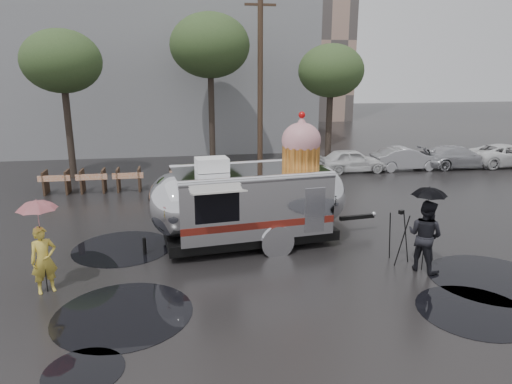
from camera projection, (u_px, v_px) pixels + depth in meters
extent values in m
plane|color=black|center=(260.00, 285.00, 11.22)|extent=(120.00, 120.00, 0.00)
cylinder|color=black|center=(490.00, 279.00, 11.58)|extent=(3.05, 3.05, 0.01)
cylinder|color=black|center=(123.00, 248.00, 13.58)|extent=(2.92, 2.92, 0.01)
cylinder|color=black|center=(474.00, 311.00, 10.01)|extent=(2.45, 2.45, 0.01)
cylinder|color=black|center=(123.00, 314.00, 9.90)|extent=(3.00, 3.00, 0.01)
cylinder|color=black|center=(84.00, 371.00, 8.02)|extent=(1.42, 1.42, 0.01)
cube|color=slate|center=(143.00, 50.00, 31.74)|extent=(22.00, 12.00, 13.00)
cylinder|color=#473323|center=(260.00, 83.00, 23.79)|extent=(0.28, 0.28, 9.00)
cube|color=#473323|center=(260.00, 5.00, 22.81)|extent=(1.60, 0.12, 0.12)
cylinder|color=#382D26|center=(68.00, 118.00, 21.71)|extent=(0.32, 0.32, 5.85)
ellipsoid|color=#2B431F|center=(62.00, 61.00, 21.03)|extent=(3.64, 3.64, 2.86)
cylinder|color=#382D26|center=(211.00, 104.00, 24.63)|extent=(0.32, 0.32, 6.75)
ellipsoid|color=#2B431F|center=(210.00, 45.00, 23.85)|extent=(4.20, 4.20, 3.30)
cylinder|color=#382D26|center=(329.00, 118.00, 23.87)|extent=(0.32, 0.32, 5.40)
ellipsoid|color=#2B431F|center=(331.00, 71.00, 23.25)|extent=(3.36, 3.36, 2.64)
cube|color=#473323|center=(46.00, 183.00, 19.40)|extent=(0.08, 0.80, 1.00)
cube|color=#473323|center=(68.00, 182.00, 19.54)|extent=(0.08, 0.80, 1.00)
cube|color=#E5590C|center=(54.00, 178.00, 19.04)|extent=(1.30, 0.04, 0.25)
cube|color=#473323|center=(82.00, 181.00, 19.64)|extent=(0.08, 0.80, 1.00)
cube|color=#473323|center=(104.00, 180.00, 19.79)|extent=(0.08, 0.80, 1.00)
cube|color=#E5590C|center=(91.00, 177.00, 19.29)|extent=(1.30, 0.04, 0.25)
cube|color=#473323|center=(118.00, 180.00, 19.88)|extent=(0.08, 0.80, 1.00)
cube|color=#473323|center=(140.00, 179.00, 20.03)|extent=(0.08, 0.80, 1.00)
cube|color=#E5590C|center=(128.00, 176.00, 19.53)|extent=(1.30, 0.04, 0.25)
imported|color=silver|center=(352.00, 159.00, 23.60)|extent=(4.00, 1.80, 1.40)
imported|color=#B2B2B7|center=(406.00, 157.00, 24.09)|extent=(4.00, 1.80, 1.40)
imported|color=#B2B2B7|center=(458.00, 155.00, 24.57)|extent=(4.20, 1.80, 1.44)
imported|color=silver|center=(508.00, 152.00, 25.05)|extent=(4.40, 1.90, 1.50)
cube|color=silver|center=(249.00, 199.00, 13.60)|extent=(4.68, 2.82, 1.82)
ellipsoid|color=silver|center=(318.00, 193.00, 14.20)|extent=(1.77, 2.48, 1.82)
ellipsoid|color=silver|center=(175.00, 205.00, 13.00)|extent=(1.77, 2.48, 1.82)
cube|color=black|center=(250.00, 232.00, 13.88)|extent=(5.24, 2.58, 0.30)
cylinder|color=black|center=(276.00, 242.00, 13.05)|extent=(0.73, 0.30, 0.71)
cylinder|color=black|center=(256.00, 220.00, 14.98)|extent=(0.73, 0.30, 0.71)
cylinder|color=silver|center=(278.00, 243.00, 12.91)|extent=(0.97, 0.21, 0.97)
cube|color=black|center=(357.00, 217.00, 14.82)|extent=(1.22, 0.26, 0.12)
sphere|color=silver|center=(374.00, 214.00, 14.97)|extent=(0.18, 0.18, 0.16)
cylinder|color=black|center=(145.00, 246.00, 13.06)|extent=(0.11, 0.11, 0.50)
cube|color=#611811|center=(261.00, 225.00, 12.65)|extent=(4.41, 0.54, 0.20)
cube|color=#611811|center=(240.00, 203.00, 14.79)|extent=(4.41, 0.54, 0.20)
cube|color=black|center=(217.00, 208.00, 12.15)|extent=(1.21, 0.17, 0.81)
cube|color=#B6B2AA|center=(219.00, 192.00, 11.80)|extent=(1.46, 0.66, 0.14)
cube|color=silver|center=(315.00, 210.00, 13.00)|extent=(0.60, 0.10, 1.31)
cube|color=white|center=(212.00, 164.00, 13.02)|extent=(0.98, 0.76, 0.38)
cylinder|color=#F0973D|center=(301.00, 156.00, 13.73)|extent=(1.16, 1.16, 0.61)
ellipsoid|color=#D28E92|center=(301.00, 140.00, 13.60)|extent=(1.30, 1.30, 1.05)
cone|color=#D28E92|center=(302.00, 122.00, 13.47)|extent=(0.56, 0.56, 0.40)
sphere|color=red|center=(302.00, 115.00, 13.41)|extent=(0.22, 0.22, 0.20)
imported|color=gold|center=(44.00, 260.00, 10.71)|extent=(0.70, 0.61, 1.63)
imported|color=pink|center=(38.00, 215.00, 10.42)|extent=(1.10, 1.10, 0.75)
cylinder|color=black|center=(44.00, 259.00, 10.71)|extent=(0.02, 0.02, 1.65)
imported|color=black|center=(425.00, 236.00, 11.86)|extent=(0.93, 1.05, 1.92)
imported|color=black|center=(428.00, 200.00, 11.61)|extent=(1.09, 1.09, 0.74)
cylinder|color=black|center=(424.00, 241.00, 11.90)|extent=(0.02, 0.02, 1.65)
cylinder|color=black|center=(406.00, 236.00, 12.55)|extent=(0.13, 0.32, 1.44)
cylinder|color=black|center=(390.00, 236.00, 12.55)|extent=(0.22, 0.26, 1.44)
cylinder|color=black|center=(402.00, 241.00, 12.18)|extent=(0.33, 0.08, 1.44)
cube|color=black|center=(401.00, 212.00, 12.24)|extent=(0.15, 0.14, 0.10)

